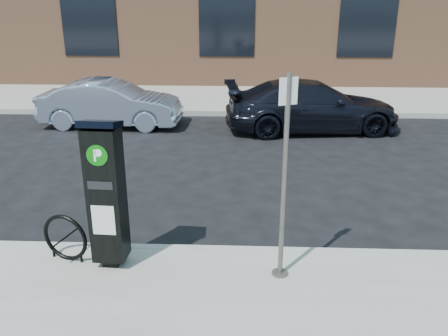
# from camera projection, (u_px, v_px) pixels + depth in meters

# --- Properties ---
(ground) EXTENTS (120.00, 120.00, 0.00)m
(ground) POSITION_uv_depth(u_px,v_px,m) (194.00, 256.00, 6.62)
(ground) COLOR black
(ground) RESTS_ON ground
(sidewalk_far) EXTENTS (60.00, 12.00, 0.15)m
(sidewalk_far) POSITION_uv_depth(u_px,v_px,m) (228.00, 79.00, 19.71)
(sidewalk_far) COLOR gray
(sidewalk_far) RESTS_ON ground
(curb_near) EXTENTS (60.00, 0.12, 0.16)m
(curb_near) POSITION_uv_depth(u_px,v_px,m) (194.00, 252.00, 6.58)
(curb_near) COLOR #9E9B93
(curb_near) RESTS_ON ground
(curb_far) EXTENTS (60.00, 0.12, 0.16)m
(curb_far) POSITION_uv_depth(u_px,v_px,m) (222.00, 113.00, 14.11)
(curb_far) COLOR #9E9B93
(curb_far) RESTS_ON ground
(parking_kiosk) EXTENTS (0.47, 0.42, 1.95)m
(parking_kiosk) POSITION_uv_depth(u_px,v_px,m) (106.00, 193.00, 5.82)
(parking_kiosk) COLOR black
(parking_kiosk) RESTS_ON sidewalk_near
(sign_pole) EXTENTS (0.21, 0.20, 2.51)m
(sign_pole) POSITION_uv_depth(u_px,v_px,m) (284.00, 182.00, 5.50)
(sign_pole) COLOR #615B56
(sign_pole) RESTS_ON sidewalk_near
(bike_rack) EXTENTS (0.64, 0.23, 0.65)m
(bike_rack) POSITION_uv_depth(u_px,v_px,m) (65.00, 238.00, 6.15)
(bike_rack) COLOR black
(bike_rack) RESTS_ON sidewalk_near
(car_silver) EXTENTS (3.84, 1.46, 1.25)m
(car_silver) POSITION_uv_depth(u_px,v_px,m) (111.00, 104.00, 12.86)
(car_silver) COLOR #98A7C1
(car_silver) RESTS_ON ground
(car_dark) EXTENTS (4.73, 2.36, 1.32)m
(car_dark) POSITION_uv_depth(u_px,v_px,m) (312.00, 106.00, 12.45)
(car_dark) COLOR black
(car_dark) RESTS_ON ground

